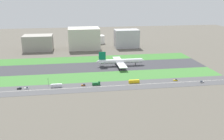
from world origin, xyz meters
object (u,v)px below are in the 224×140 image
Objects in this scene: car_4 at (20,88)px; car_2 at (202,82)px; airliner at (120,61)px; traffic_light at (48,81)px; hangar_building at (84,38)px; fuel_tank_centre at (99,39)px; truck_0 at (96,84)px; bus_1 at (56,86)px; office_tower at (127,39)px; car_3 at (176,80)px; car_1 at (83,85)px; car_0 at (27,88)px; fuel_tank_west at (80,40)px; bus_0 at (134,81)px; terminal_building at (38,43)px.

car_4 is 1.00× the size of car_2.
airliner is 105.99m from traffic_light.
car_4 is at bearing -3.00° from car_2.
fuel_tank_centre is (30.60, 45.00, -10.30)m from hangar_building.
truck_0 is 0.72× the size of bus_1.
office_tower is at bearing 73.81° from airliner.
fuel_tank_centre reaches higher than truck_0.
car_2 is 0.61× the size of traffic_light.
fuel_tank_centre is (-60.76, 227.00, 6.74)m from car_3.
truck_0 is 41.13m from bus_1.
bus_1 is 0.56× the size of fuel_tank_centre.
airliner is 133.77m from car_4.
office_tower is at bearing 68.80° from truck_0.
bus_1 is at bearing -121.54° from office_tower.
traffic_light reaches higher than car_4.
car_1 is 1.00× the size of car_0.
hangar_building is (37.25, 182.00, 16.15)m from bus_1.
truck_0 is 228.65m from fuel_tank_centre.
fuel_tank_west is (40.01, 219.01, 3.30)m from traffic_light.
hangar_building reaches higher than car_1.
car_4 is at bearing 180.00° from bus_0.
car_0 is 230.79m from office_tower.
bus_1 is (-41.13, 0.00, 0.15)m from truck_0.
airliner is 165.90m from fuel_tank_west.
traffic_light reaches higher than truck_0.
hangar_building reaches higher than truck_0.
hangar_building is at bearing 86.95° from car_1.
bus_0 is at bearing -76.30° from hangar_building.
car_0 is (-56.98, 0.00, 0.00)m from car_1.
terminal_building is 151.03m from office_tower.
office_tower is at bearing 0.00° from hangar_building.
car_3 is (49.98, -68.00, -5.31)m from airliner.
hangar_building reaches higher than fuel_tank_centre.
car_2 is 0.52× the size of truck_0.
bus_0 is at bearing -86.53° from fuel_tank_centre.
car_2 is 0.08× the size of hangar_building.
car_1 is at bearing 180.00° from truck_0.
car_0 is (-183.57, 10.00, 0.00)m from car_2.
truck_0 is 0.40× the size of fuel_tank_centre.
airliner is at bearing -106.19° from office_tower.
truck_0 is at bearing -5.06° from car_2.
hangar_building reaches higher than car_3.
car_3 is 204.35m from hangar_building.
airliner is 14.77× the size of car_4.
fuel_tank_centre is at bearing 0.00° from fuel_tank_west.
car_3 is 137.60m from traffic_light.
airliner reaches higher than truck_0.
airliner is 3.11× the size of fuel_tank_centre.
terminal_building is at bearing 90.89° from car_4.
car_0 is (-108.04, -68.00, -5.31)m from airliner.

